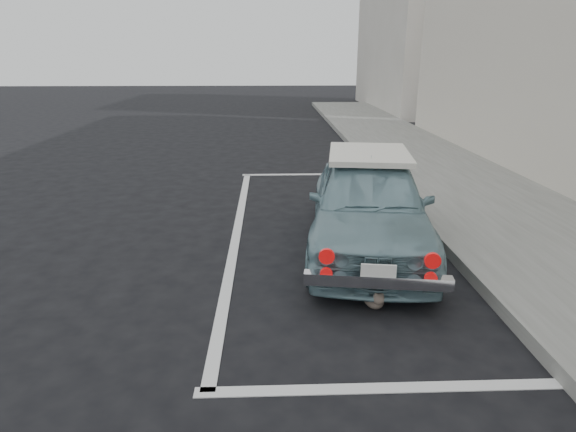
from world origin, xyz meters
The scene contains 8 objects.
ground centered at (0.00, 0.00, 0.00)m, with size 80.00×80.00×0.00m, color black.
sidewalk centered at (3.20, 2.00, 0.07)m, with size 2.80×40.00×0.15m, color slate.
building_far centered at (6.35, 20.00, 4.00)m, with size 3.50×10.00×8.00m, color #B5AFA4.
pline_rear centered at (0.50, -0.50, 0.00)m, with size 3.00×0.12×0.01m, color silver.
pline_front centered at (0.50, 6.50, 0.00)m, with size 3.00×0.12×0.01m, color silver.
pline_side centered at (-0.90, 3.00, 0.00)m, with size 0.12×7.00×0.01m, color silver.
retro_coupe centered at (0.85, 2.34, 0.63)m, with size 1.97×3.84×1.25m.
cat centered at (0.62, 0.74, 0.11)m, with size 0.24×0.45×0.24m.
Camera 1 is at (-0.41, -3.53, 2.40)m, focal length 30.00 mm.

